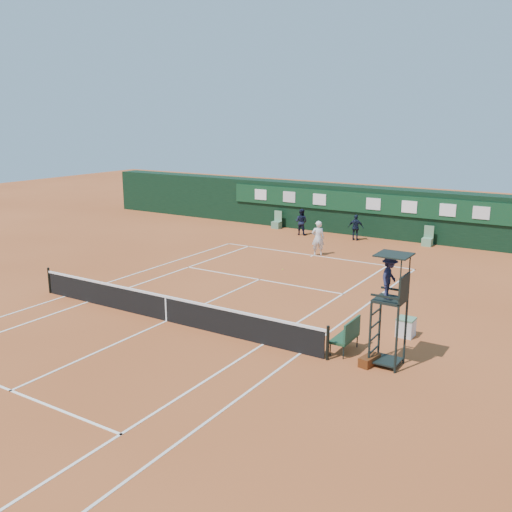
{
  "coord_description": "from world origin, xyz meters",
  "views": [
    {
      "loc": [
        13.13,
        -14.82,
        7.22
      ],
      "look_at": [
        0.07,
        6.0,
        1.2
      ],
      "focal_mm": 40.0,
      "sensor_mm": 36.0,
      "label": 1
    }
  ],
  "objects_px": {
    "tennis_net": "(166,308)",
    "umpire_chair": "(390,286)",
    "player_bench": "(348,334)",
    "cooler": "(406,327)",
    "player": "(318,238)"
  },
  "relations": [
    {
      "from": "umpire_chair",
      "to": "player_bench",
      "type": "relative_size",
      "value": 2.85
    },
    {
      "from": "player_bench",
      "to": "player",
      "type": "height_order",
      "value": "player"
    },
    {
      "from": "umpire_chair",
      "to": "player",
      "type": "height_order",
      "value": "umpire_chair"
    },
    {
      "from": "tennis_net",
      "to": "umpire_chair",
      "type": "xyz_separation_m",
      "value": [
        8.04,
        0.6,
        1.95
      ]
    },
    {
      "from": "player_bench",
      "to": "cooler",
      "type": "relative_size",
      "value": 1.86
    },
    {
      "from": "umpire_chair",
      "to": "player",
      "type": "relative_size",
      "value": 1.83
    },
    {
      "from": "umpire_chair",
      "to": "player",
      "type": "distance_m",
      "value": 13.96
    },
    {
      "from": "tennis_net",
      "to": "player_bench",
      "type": "xyz_separation_m",
      "value": [
        6.68,
        0.87,
        0.09
      ]
    },
    {
      "from": "cooler",
      "to": "player",
      "type": "relative_size",
      "value": 0.34
    },
    {
      "from": "tennis_net",
      "to": "umpire_chair",
      "type": "relative_size",
      "value": 3.77
    },
    {
      "from": "tennis_net",
      "to": "player",
      "type": "height_order",
      "value": "player"
    },
    {
      "from": "tennis_net",
      "to": "cooler",
      "type": "bearing_deg",
      "value": 22.11
    },
    {
      "from": "player_bench",
      "to": "cooler",
      "type": "height_order",
      "value": "player_bench"
    },
    {
      "from": "cooler",
      "to": "player_bench",
      "type": "bearing_deg",
      "value": -116.14
    },
    {
      "from": "player_bench",
      "to": "player",
      "type": "distance_m",
      "value": 12.93
    }
  ]
}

